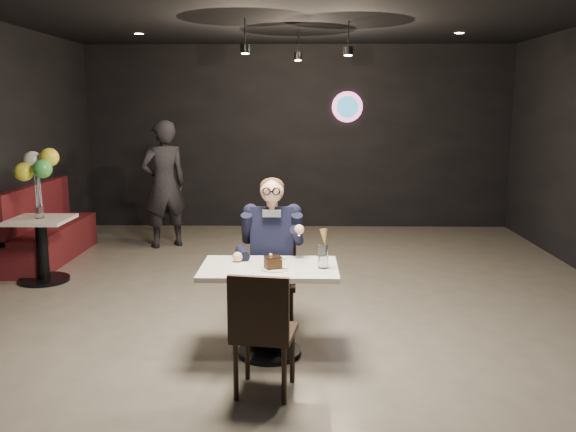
{
  "coord_description": "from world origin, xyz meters",
  "views": [
    {
      "loc": [
        0.04,
        -5.67,
        2.03
      ],
      "look_at": [
        -0.07,
        -0.33,
        1.05
      ],
      "focal_mm": 38.0,
      "sensor_mm": 36.0,
      "label": 1
    }
  ],
  "objects_px": {
    "seated_man": "(272,253)",
    "side_table": "(42,247)",
    "main_table": "(269,311)",
    "sundae_glass": "(323,257)",
    "passerby": "(164,184)",
    "chair_far": "(273,281)",
    "chair_near": "(265,330)",
    "balloon_vase": "(40,212)",
    "booth_bench": "(51,223)"
  },
  "relations": [
    {
      "from": "seated_man",
      "to": "side_table",
      "type": "height_order",
      "value": "seated_man"
    },
    {
      "from": "main_table",
      "to": "side_table",
      "type": "xyz_separation_m",
      "value": [
        -2.74,
        2.06,
        0.03
      ]
    },
    {
      "from": "sundae_glass",
      "to": "passerby",
      "type": "bearing_deg",
      "value": 118.65
    },
    {
      "from": "sundae_glass",
      "to": "passerby",
      "type": "relative_size",
      "value": 0.1
    },
    {
      "from": "chair_far",
      "to": "sundae_glass",
      "type": "distance_m",
      "value": 0.83
    },
    {
      "from": "main_table",
      "to": "chair_near",
      "type": "relative_size",
      "value": 1.2
    },
    {
      "from": "main_table",
      "to": "balloon_vase",
      "type": "xyz_separation_m",
      "value": [
        -2.74,
        2.06,
        0.44
      ]
    },
    {
      "from": "balloon_vase",
      "to": "passerby",
      "type": "height_order",
      "value": "passerby"
    },
    {
      "from": "booth_bench",
      "to": "seated_man",
      "type": "bearing_deg",
      "value": -39.56
    },
    {
      "from": "chair_far",
      "to": "balloon_vase",
      "type": "bearing_deg",
      "value": 151.12
    },
    {
      "from": "main_table",
      "to": "sundae_glass",
      "type": "xyz_separation_m",
      "value": [
        0.43,
        -0.04,
        0.47
      ]
    },
    {
      "from": "chair_near",
      "to": "seated_man",
      "type": "distance_m",
      "value": 1.24
    },
    {
      "from": "main_table",
      "to": "seated_man",
      "type": "relative_size",
      "value": 0.76
    },
    {
      "from": "seated_man",
      "to": "booth_bench",
      "type": "relative_size",
      "value": 0.71
    },
    {
      "from": "side_table",
      "to": "chair_far",
      "type": "bearing_deg",
      "value": -28.88
    },
    {
      "from": "balloon_vase",
      "to": "passerby",
      "type": "xyz_separation_m",
      "value": [
        1.03,
        1.81,
        0.09
      ]
    },
    {
      "from": "seated_man",
      "to": "sundae_glass",
      "type": "relative_size",
      "value": 7.77
    },
    {
      "from": "main_table",
      "to": "chair_far",
      "type": "height_order",
      "value": "chair_far"
    },
    {
      "from": "seated_man",
      "to": "side_table",
      "type": "bearing_deg",
      "value": 151.12
    },
    {
      "from": "seated_man",
      "to": "sundae_glass",
      "type": "bearing_deg",
      "value": -53.85
    },
    {
      "from": "main_table",
      "to": "seated_man",
      "type": "bearing_deg",
      "value": 90.0
    },
    {
      "from": "seated_man",
      "to": "side_table",
      "type": "xyz_separation_m",
      "value": [
        -2.74,
        1.51,
        -0.31
      ]
    },
    {
      "from": "side_table",
      "to": "main_table",
      "type": "bearing_deg",
      "value": -36.95
    },
    {
      "from": "booth_bench",
      "to": "chair_near",
      "type": "bearing_deg",
      "value": -50.73
    },
    {
      "from": "balloon_vase",
      "to": "main_table",
      "type": "bearing_deg",
      "value": -36.95
    },
    {
      "from": "seated_man",
      "to": "passerby",
      "type": "distance_m",
      "value": 3.74
    },
    {
      "from": "side_table",
      "to": "booth_bench",
      "type": "bearing_deg",
      "value": 106.7
    },
    {
      "from": "chair_far",
      "to": "chair_near",
      "type": "relative_size",
      "value": 1.0
    },
    {
      "from": "sundae_glass",
      "to": "booth_bench",
      "type": "distance_m",
      "value": 4.67
    },
    {
      "from": "chair_far",
      "to": "side_table",
      "type": "relative_size",
      "value": 1.13
    },
    {
      "from": "main_table",
      "to": "side_table",
      "type": "relative_size",
      "value": 1.35
    },
    {
      "from": "chair_far",
      "to": "balloon_vase",
      "type": "relative_size",
      "value": 6.65
    },
    {
      "from": "sundae_glass",
      "to": "side_table",
      "type": "relative_size",
      "value": 0.23
    },
    {
      "from": "main_table",
      "to": "chair_near",
      "type": "distance_m",
      "value": 0.66
    },
    {
      "from": "booth_bench",
      "to": "passerby",
      "type": "height_order",
      "value": "passerby"
    },
    {
      "from": "balloon_vase",
      "to": "passerby",
      "type": "distance_m",
      "value": 2.09
    },
    {
      "from": "side_table",
      "to": "balloon_vase",
      "type": "distance_m",
      "value": 0.41
    },
    {
      "from": "balloon_vase",
      "to": "booth_bench",
      "type": "bearing_deg",
      "value": 106.7
    },
    {
      "from": "booth_bench",
      "to": "main_table",
      "type": "bearing_deg",
      "value": -45.2
    },
    {
      "from": "seated_man",
      "to": "sundae_glass",
      "type": "distance_m",
      "value": 0.74
    },
    {
      "from": "chair_near",
      "to": "passerby",
      "type": "bearing_deg",
      "value": 119.24
    },
    {
      "from": "main_table",
      "to": "sundae_glass",
      "type": "bearing_deg",
      "value": -5.39
    },
    {
      "from": "chair_near",
      "to": "side_table",
      "type": "height_order",
      "value": "chair_near"
    },
    {
      "from": "seated_man",
      "to": "booth_bench",
      "type": "distance_m",
      "value": 3.95
    },
    {
      "from": "chair_far",
      "to": "seated_man",
      "type": "distance_m",
      "value": 0.26
    },
    {
      "from": "balloon_vase",
      "to": "chair_far",
      "type": "bearing_deg",
      "value": -28.88
    },
    {
      "from": "side_table",
      "to": "passerby",
      "type": "relative_size",
      "value": 0.45
    },
    {
      "from": "main_table",
      "to": "chair_far",
      "type": "bearing_deg",
      "value": 90.0
    },
    {
      "from": "seated_man",
      "to": "passerby",
      "type": "relative_size",
      "value": 0.79
    },
    {
      "from": "main_table",
      "to": "sundae_glass",
      "type": "distance_m",
      "value": 0.64
    }
  ]
}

